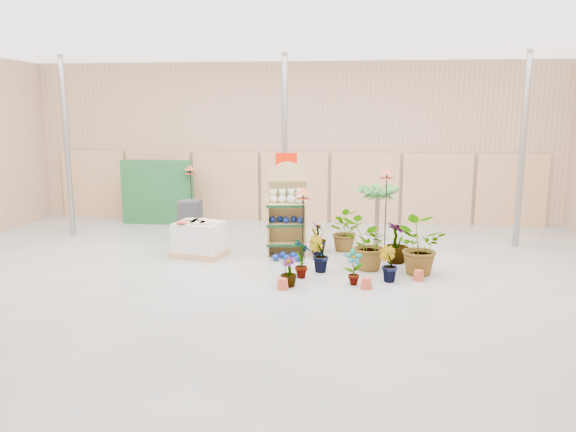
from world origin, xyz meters
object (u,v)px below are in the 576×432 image
Objects in this scene: display_shelf at (287,213)px; potted_plant_2 at (368,244)px; pallet_stack at (200,239)px; bird_table_front at (303,193)px.

display_shelf is 2.11m from potted_plant_2.
display_shelf is 2.02m from pallet_stack.
display_shelf is 1.27× the size of bird_table_front.
pallet_stack is at bearing 168.61° from potted_plant_2.
potted_plant_2 is at bearing -41.20° from display_shelf.
pallet_stack is 0.77× the size of bird_table_front.
pallet_stack is 3.73m from potted_plant_2.
bird_table_front is (0.41, -0.75, 0.56)m from display_shelf.
display_shelf is at bearing 24.24° from pallet_stack.
pallet_stack is 2.60m from bird_table_front.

